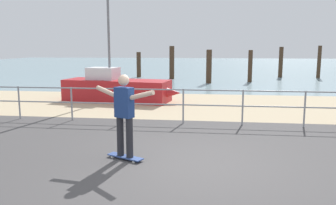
% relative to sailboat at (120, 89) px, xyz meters
% --- Properties ---
extents(ground_plane, '(24.00, 10.00, 0.04)m').
position_rel_sailboat_xyz_m(ground_plane, '(3.34, -8.50, -0.53)').
color(ground_plane, '#474444').
rests_on(ground_plane, ground).
extents(beach_strip, '(24.00, 6.00, 0.04)m').
position_rel_sailboat_xyz_m(beach_strip, '(3.34, -0.50, -0.53)').
color(beach_strip, tan).
rests_on(beach_strip, ground).
extents(sea_surface, '(72.00, 50.00, 0.04)m').
position_rel_sailboat_xyz_m(sea_surface, '(3.34, 27.50, -0.53)').
color(sea_surface, '#75939E').
rests_on(sea_surface, ground).
extents(railing_fence, '(12.05, 0.05, 1.05)m').
position_rel_sailboat_xyz_m(railing_fence, '(2.09, -3.90, 0.18)').
color(railing_fence, gray).
rests_on(railing_fence, ground).
extents(sailboat, '(5.06, 2.07, 5.66)m').
position_rel_sailboat_xyz_m(sailboat, '(0.00, 0.00, 0.00)').
color(sailboat, '#B21E23').
rests_on(sailboat, ground).
extents(skateboard, '(0.81, 0.53, 0.08)m').
position_rel_sailboat_xyz_m(skateboard, '(2.06, -7.32, -0.46)').
color(skateboard, '#334C8C').
rests_on(skateboard, ground).
extents(skateboarder, '(1.34, 0.72, 1.65)m').
position_rel_sailboat_xyz_m(skateboarder, '(2.06, -7.32, 0.49)').
color(skateboarder, '#26262B').
rests_on(skateboarder, skateboard).
extents(groyne_post_0, '(0.32, 0.32, 1.85)m').
position_rel_sailboat_xyz_m(groyne_post_0, '(-1.58, 11.12, 0.40)').
color(groyne_post_0, '#422D1E').
rests_on(groyne_post_0, ground).
extents(groyne_post_1, '(0.34, 0.34, 2.29)m').
position_rel_sailboat_xyz_m(groyne_post_1, '(0.99, 9.99, 0.62)').
color(groyne_post_1, '#422D1E').
rests_on(groyne_post_1, ground).
extents(groyne_post_2, '(0.34, 0.34, 2.07)m').
position_rel_sailboat_xyz_m(groyne_post_2, '(3.57, 7.49, 0.51)').
color(groyne_post_2, '#422D1E').
rests_on(groyne_post_2, ground).
extents(groyne_post_3, '(0.27, 0.27, 2.04)m').
position_rel_sailboat_xyz_m(groyne_post_3, '(6.15, 8.49, 0.49)').
color(groyne_post_3, '#422D1E').
rests_on(groyne_post_3, ground).
extents(groyne_post_4, '(0.30, 0.30, 2.23)m').
position_rel_sailboat_xyz_m(groyne_post_4, '(8.73, 12.29, 0.59)').
color(groyne_post_4, '#422D1E').
rests_on(groyne_post_4, ground).
extents(groyne_post_5, '(0.26, 0.26, 2.32)m').
position_rel_sailboat_xyz_m(groyne_post_5, '(11.31, 11.98, 0.63)').
color(groyne_post_5, '#422D1E').
rests_on(groyne_post_5, ground).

